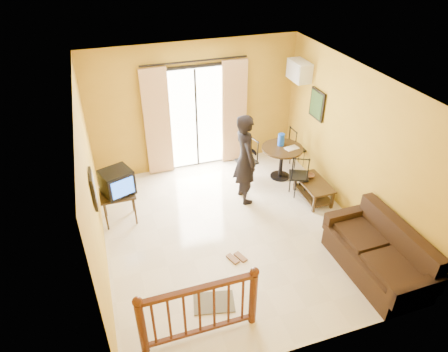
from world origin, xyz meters
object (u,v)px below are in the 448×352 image
object	(u,v)px
standing_person	(245,159)
sofa	(380,255)
dining_table	(282,154)
television	(117,182)
coffee_table	(314,188)

from	to	relation	value
standing_person	sofa	bearing A→B (deg)	-153.03
dining_table	standing_person	bearing A→B (deg)	-153.97
dining_table	sofa	xyz separation A→B (m)	(0.28, -3.03, -0.24)
sofa	standing_person	xyz separation A→B (m)	(-1.32, 2.52, 0.59)
television	standing_person	bearing A→B (deg)	-22.21
television	sofa	size ratio (longest dim) A/B	0.34
dining_table	standing_person	distance (m)	1.20
coffee_table	sofa	size ratio (longest dim) A/B	0.48
dining_table	standing_person	world-z (taller)	standing_person
coffee_table	standing_person	xyz separation A→B (m)	(-1.31, 0.44, 0.66)
coffee_table	standing_person	distance (m)	1.53
coffee_table	sofa	xyz separation A→B (m)	(0.01, -2.08, 0.07)
television	sofa	bearing A→B (deg)	-55.24
sofa	standing_person	bearing A→B (deg)	116.75
television	standing_person	world-z (taller)	standing_person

